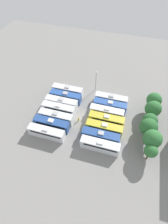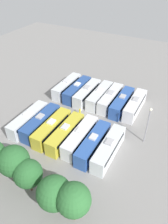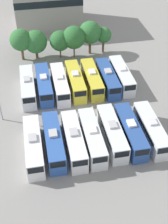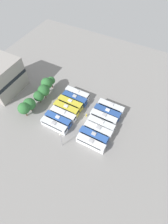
# 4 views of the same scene
# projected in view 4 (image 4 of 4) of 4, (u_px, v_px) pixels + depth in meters

# --- Properties ---
(ground_plane) EXTENTS (119.30, 119.30, 0.00)m
(ground_plane) POSITION_uv_depth(u_px,v_px,m) (83.00, 118.00, 69.36)
(ground_plane) COLOR gray
(bus_0) EXTENTS (2.46, 10.66, 3.51)m
(bus_0) POSITION_uv_depth(u_px,v_px,m) (91.00, 143.00, 61.10)
(bus_0) COLOR silver
(bus_0) RESTS_ON ground_plane
(bus_1) EXTENTS (2.46, 10.66, 3.51)m
(bus_1) POSITION_uv_depth(u_px,v_px,m) (94.00, 136.00, 62.78)
(bus_1) COLOR #2D56A8
(bus_1) RESTS_ON ground_plane
(bus_2) EXTENTS (2.46, 10.66, 3.51)m
(bus_2) POSITION_uv_depth(u_px,v_px,m) (98.00, 130.00, 64.26)
(bus_2) COLOR silver
(bus_2) RESTS_ON ground_plane
(bus_3) EXTENTS (2.46, 10.66, 3.51)m
(bus_3) POSITION_uv_depth(u_px,v_px,m) (101.00, 124.00, 65.75)
(bus_3) COLOR silver
(bus_3) RESTS_ON ground_plane
(bus_4) EXTENTS (2.46, 10.66, 3.51)m
(bus_4) POSITION_uv_depth(u_px,v_px,m) (104.00, 117.00, 67.55)
(bus_4) COLOR silver
(bus_4) RESTS_ON ground_plane
(bus_5) EXTENTS (2.46, 10.66, 3.51)m
(bus_5) POSITION_uv_depth(u_px,v_px,m) (107.00, 112.00, 69.00)
(bus_5) COLOR #284C93
(bus_5) RESTS_ON ground_plane
(bus_6) EXTENTS (2.46, 10.66, 3.51)m
(bus_6) POSITION_uv_depth(u_px,v_px,m) (111.00, 107.00, 70.63)
(bus_6) COLOR silver
(bus_6) RESTS_ON ground_plane
(bus_7) EXTENTS (2.46, 10.66, 3.51)m
(bus_7) POSITION_uv_depth(u_px,v_px,m) (54.00, 125.00, 65.41)
(bus_7) COLOR silver
(bus_7) RESTS_ON ground_plane
(bus_8) EXTENTS (2.46, 10.66, 3.51)m
(bus_8) POSITION_uv_depth(u_px,v_px,m) (58.00, 119.00, 67.03)
(bus_8) COLOR #2D56A8
(bus_8) RESTS_ON ground_plane
(bus_9) EXTENTS (2.46, 10.66, 3.51)m
(bus_9) POSITION_uv_depth(u_px,v_px,m) (63.00, 114.00, 68.43)
(bus_9) COLOR silver
(bus_9) RESTS_ON ground_plane
(bus_10) EXTENTS (2.46, 10.66, 3.51)m
(bus_10) POSITION_uv_depth(u_px,v_px,m) (66.00, 108.00, 70.13)
(bus_10) COLOR gold
(bus_10) RESTS_ON ground_plane
(bus_11) EXTENTS (2.46, 10.66, 3.51)m
(bus_11) POSITION_uv_depth(u_px,v_px,m) (70.00, 103.00, 71.80)
(bus_11) COLOR gold
(bus_11) RESTS_ON ground_plane
(bus_12) EXTENTS (2.46, 10.66, 3.51)m
(bus_12) POSITION_uv_depth(u_px,v_px,m) (75.00, 98.00, 73.27)
(bus_12) COLOR #284C93
(bus_12) RESTS_ON ground_plane
(bus_13) EXTENTS (2.46, 10.66, 3.51)m
(bus_13) POSITION_uv_depth(u_px,v_px,m) (77.00, 94.00, 74.90)
(bus_13) COLOR silver
(bus_13) RESTS_ON ground_plane
(worker_person) EXTENTS (0.36, 0.36, 1.84)m
(worker_person) POSITION_uv_depth(u_px,v_px,m) (86.00, 115.00, 69.27)
(worker_person) COLOR gold
(worker_person) RESTS_ON ground_plane
(light_pole) EXTENTS (0.60, 0.60, 8.05)m
(light_pole) POSITION_uv_depth(u_px,v_px,m) (61.00, 138.00, 58.10)
(light_pole) COLOR gray
(light_pole) RESTS_ON ground_plane
(tree_0) EXTENTS (4.64, 4.64, 6.96)m
(tree_0) POSITION_uv_depth(u_px,v_px,m) (24.00, 108.00, 66.50)
(tree_0) COLOR brown
(tree_0) RESTS_ON ground_plane
(tree_1) EXTENTS (4.94, 4.94, 6.39)m
(tree_1) POSITION_uv_depth(u_px,v_px,m) (29.00, 104.00, 68.66)
(tree_1) COLOR brown
(tree_1) RESTS_ON ground_plane
(tree_2) EXTENTS (4.37, 4.37, 6.21)m
(tree_2) POSITION_uv_depth(u_px,v_px,m) (39.00, 96.00, 71.03)
(tree_2) COLOR brown
(tree_2) RESTS_ON ground_plane
(tree_3) EXTENTS (4.90, 4.90, 7.20)m
(tree_3) POSITION_uv_depth(u_px,v_px,m) (44.00, 90.00, 71.88)
(tree_3) COLOR brown
(tree_3) RESTS_ON ground_plane
(tree_4) EXTENTS (4.89, 4.89, 7.51)m
(tree_4) POSITION_uv_depth(u_px,v_px,m) (47.00, 83.00, 73.88)
(tree_4) COLOR brown
(tree_4) RESTS_ON ground_plane
(tree_5) EXTENTS (3.44, 3.44, 5.91)m
(tree_5) POSITION_uv_depth(u_px,v_px,m) (51.00, 81.00, 76.18)
(tree_5) COLOR brown
(tree_5) RESTS_ON ground_plane
(depot_building) EXTENTS (16.34, 13.06, 13.69)m
(depot_building) POSITION_uv_depth(u_px,v_px,m) (1.00, 77.00, 73.35)
(depot_building) COLOR gray
(depot_building) RESTS_ON ground_plane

